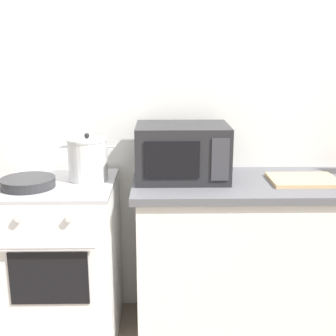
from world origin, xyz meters
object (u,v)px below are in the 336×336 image
at_px(stove, 63,261).
at_px(stock_pot, 88,159).
at_px(cutting_board, 303,180).
at_px(microwave, 182,152).
at_px(frying_pan, 27,183).

height_order(stove, stock_pot, stock_pot).
bearing_deg(stock_pot, cutting_board, -2.98).
bearing_deg(cutting_board, microwave, 173.17).
distance_m(microwave, cutting_board, 0.67).
bearing_deg(cutting_board, stock_pot, 177.02).
bearing_deg(microwave, stock_pot, -178.07).
distance_m(frying_pan, microwave, 0.84).
bearing_deg(microwave, frying_pan, -169.30).
xyz_separation_m(stove, cutting_board, (1.32, 0.00, 0.47)).
height_order(microwave, cutting_board, microwave).
bearing_deg(stove, microwave, 6.73).
relative_size(stock_pot, frying_pan, 0.63).
bearing_deg(cutting_board, frying_pan, -177.05).
xyz_separation_m(microwave, cutting_board, (0.65, -0.08, -0.14)).
height_order(frying_pan, microwave, microwave).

